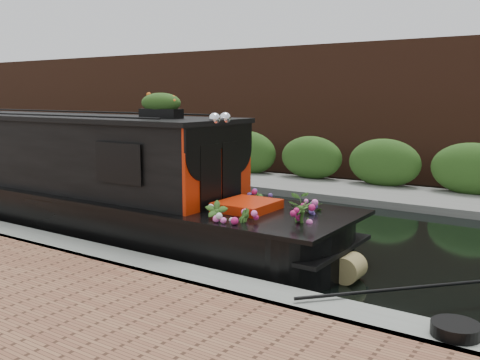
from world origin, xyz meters
The scene contains 8 objects.
ground centered at (0.00, 0.00, 0.00)m, with size 80.00×80.00×0.00m, color black.
near_bank_coping centered at (0.00, -3.30, 0.00)m, with size 40.00×0.60×0.50m, color gray.
far_bank_path centered at (0.00, 4.20, 0.00)m, with size 40.00×2.40×0.34m, color slate.
far_hedge centered at (0.00, 5.10, 0.00)m, with size 40.00×1.10×2.80m, color #2C531B.
far_brick_wall centered at (0.00, 7.20, 0.00)m, with size 40.00×1.00×8.00m, color #4C2819.
narrowboat centered at (-2.02, -1.80, 0.81)m, with size 11.60×2.06×2.73m.
rope_fender centered at (4.11, -1.80, 0.18)m, with size 0.37×0.37×0.38m, color olive.
coiled_mooring_rope centered at (5.78, -3.28, 0.31)m, with size 0.46×0.46×0.12m, color black.
Camera 1 is at (6.75, -8.32, 2.48)m, focal length 40.00 mm.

